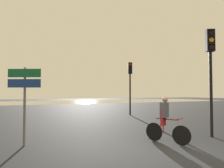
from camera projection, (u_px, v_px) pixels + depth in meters
The scene contains 6 objects.
ground_plane at pixel (172, 155), 6.18m from camera, with size 120.00×120.00×0.00m, color black.
water_strip at pixel (34, 103), 39.17m from camera, with size 80.00×16.00×0.01m, color #9E937F.
traffic_light_near_right at pixel (211, 62), 8.78m from camera, with size 0.39×0.42×4.32m.
traffic_light_far_right at pixel (130, 78), 17.25m from camera, with size 0.39×0.41×4.16m.
direction_sign_post at pixel (24, 92), 7.22m from camera, with size 0.99×0.53×2.60m.
cyclist at pixel (165, 119), 7.71m from camera, with size 0.76×1.59×1.62m.
Camera 1 is at (-4.21, -4.92, 1.76)m, focal length 35.00 mm.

